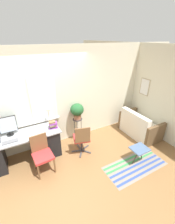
% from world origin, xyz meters
% --- Properties ---
extents(ground_plane, '(14.00, 14.00, 0.00)m').
position_xyz_m(ground_plane, '(0.00, 0.00, 0.00)').
color(ground_plane, olive).
extents(wall_back_with_window, '(9.00, 0.12, 2.70)m').
position_xyz_m(wall_back_with_window, '(-0.01, 0.71, 1.35)').
color(wall_back_with_window, beige).
rests_on(wall_back_with_window, ground_plane).
extents(wall_right_with_picture, '(0.08, 9.00, 2.70)m').
position_xyz_m(wall_right_with_picture, '(3.15, 0.00, 1.35)').
color(wall_right_with_picture, beige).
rests_on(wall_right_with_picture, ground_plane).
extents(desk, '(1.78, 0.63, 0.77)m').
position_xyz_m(desk, '(-0.70, 0.32, 0.41)').
color(desk, '#9EA3A8').
rests_on(desk, ground_plane).
extents(monitor, '(0.39, 0.16, 0.48)m').
position_xyz_m(monitor, '(-0.93, 0.46, 1.02)').
color(monitor, black).
rests_on(monitor, desk).
extents(keyboard, '(0.33, 0.13, 0.02)m').
position_xyz_m(keyboard, '(-0.95, 0.17, 0.78)').
color(keyboard, slate).
rests_on(keyboard, desk).
extents(mouse, '(0.04, 0.07, 0.04)m').
position_xyz_m(mouse, '(-0.71, 0.18, 0.79)').
color(mouse, silver).
rests_on(mouse, desk).
extents(desk_lamp, '(0.12, 0.12, 0.45)m').
position_xyz_m(desk_lamp, '(0.03, 0.49, 1.08)').
color(desk_lamp, '#BCB299').
rests_on(desk_lamp, desk).
extents(book_stack, '(0.23, 0.18, 0.20)m').
position_xyz_m(book_stack, '(0.05, 0.26, 0.87)').
color(book_stack, purple).
rests_on(book_stack, desk).
extents(desk_chair_wooden, '(0.45, 0.46, 0.89)m').
position_xyz_m(desk_chair_wooden, '(-0.38, -0.18, 0.48)').
color(desk_chair_wooden, brown).
rests_on(desk_chair_wooden, ground_plane).
extents(office_chair_swivel, '(0.54, 0.55, 0.88)m').
position_xyz_m(office_chair_swivel, '(0.67, -0.11, 0.47)').
color(office_chair_swivel, '#47474C').
rests_on(office_chair_swivel, ground_plane).
extents(couch_loveseat, '(0.72, 1.25, 0.82)m').
position_xyz_m(couch_loveseat, '(2.65, -0.22, 0.29)').
color(couch_loveseat, white).
rests_on(couch_loveseat, ground_plane).
extents(plant_stand, '(0.28, 0.28, 0.72)m').
position_xyz_m(plant_stand, '(0.84, 0.49, 0.63)').
color(plant_stand, '#333338').
rests_on(plant_stand, ground_plane).
extents(potted_plant, '(0.38, 0.38, 0.47)m').
position_xyz_m(potted_plant, '(0.84, 0.49, 0.99)').
color(potted_plant, '#9E6B4C').
rests_on(potted_plant, plant_stand).
extents(floor_rug_striped, '(1.56, 0.70, 0.01)m').
position_xyz_m(floor_rug_striped, '(1.60, -1.17, 0.00)').
color(floor_rug_striped, gray).
rests_on(floor_rug_striped, ground_plane).
extents(folding_stool, '(0.42, 0.35, 0.41)m').
position_xyz_m(folding_stool, '(1.78, -1.08, 0.37)').
color(folding_stool, slate).
rests_on(folding_stool, ground_plane).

